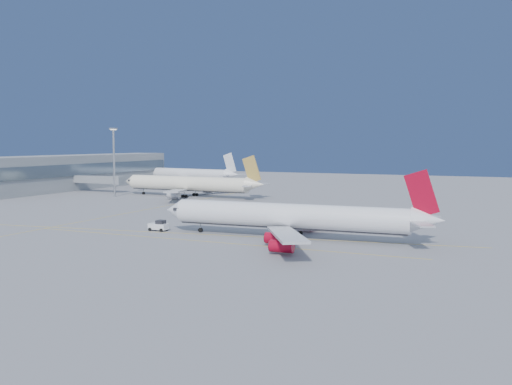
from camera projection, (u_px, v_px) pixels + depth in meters
name	position (u px, v px, depth m)	size (l,w,h in m)	color
ground	(219.00, 231.00, 133.74)	(500.00, 500.00, 0.00)	slate
terminal	(80.00, 172.00, 256.89)	(18.40, 110.00, 15.00)	gray
jet_bridge	(100.00, 180.00, 236.45)	(23.60, 3.60, 6.90)	gray
taxiway_lines	(179.00, 224.00, 145.45)	(118.86, 140.00, 0.02)	gold
airliner_virgin	(294.00, 217.00, 122.80)	(62.67, 56.30, 15.47)	white
airliner_etihad	(191.00, 184.00, 216.97)	(61.64, 57.05, 16.11)	#F0E7CC
airliner_third	(190.00, 174.00, 284.46)	(59.04, 53.88, 15.87)	white
pushback_tug	(159.00, 226.00, 133.58)	(4.55, 2.83, 2.54)	white
light_mast	(114.00, 156.00, 216.19)	(2.26, 2.26, 26.14)	gray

